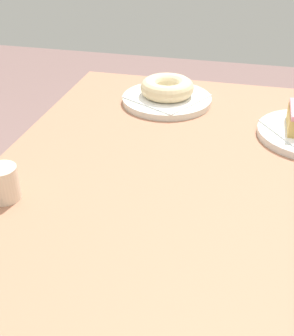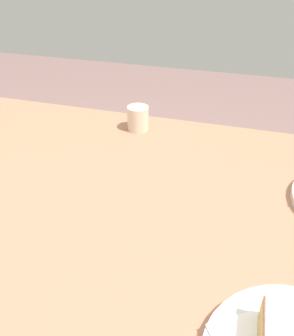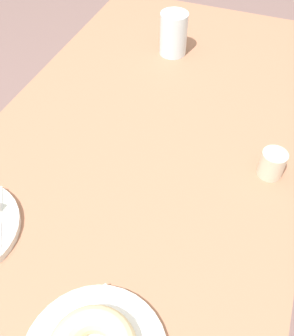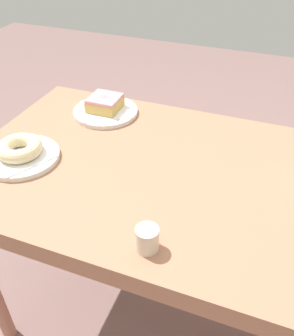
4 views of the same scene
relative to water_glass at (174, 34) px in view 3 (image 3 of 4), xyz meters
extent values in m
plane|color=#7A5D59|center=(-0.32, -0.05, -0.77)|extent=(6.00, 6.00, 0.00)
cube|color=#A76E52|center=(-0.32, -0.05, -0.08)|extent=(1.24, 0.69, 0.05)
cylinder|color=#B4735E|center=(0.25, -0.31, -0.44)|extent=(0.05, 0.05, 0.66)
cylinder|color=#B4735E|center=(0.25, 0.21, -0.44)|extent=(0.05, 0.05, 0.66)
cylinder|color=silver|center=(0.00, 0.00, 0.00)|extent=(0.07, 0.07, 0.11)
cylinder|color=beige|center=(-0.35, -0.32, -0.03)|extent=(0.05, 0.05, 0.06)
camera|label=1|loc=(0.15, 0.04, 0.35)|focal=46.93mm
camera|label=2|loc=(-0.58, 0.39, 0.32)|focal=37.77mm
camera|label=3|loc=(-0.90, -0.27, 0.52)|focal=41.30mm
camera|label=4|loc=(-0.17, -0.79, 0.54)|focal=39.58mm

